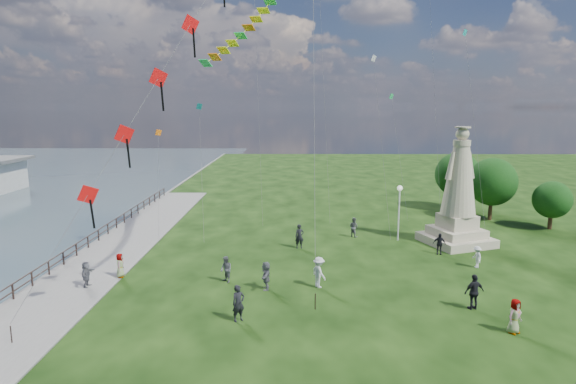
{
  "coord_description": "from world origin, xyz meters",
  "views": [
    {
      "loc": [
        -0.74,
        -21.24,
        10.66
      ],
      "look_at": [
        -1.0,
        8.0,
        5.5
      ],
      "focal_mm": 30.0,
      "sensor_mm": 36.0,
      "label": 1
    }
  ],
  "objects_px": {
    "person_3": "(474,292)",
    "person_10": "(120,267)",
    "person_4": "(515,316)",
    "person_6": "(299,236)",
    "statue": "(458,201)",
    "person_7": "(354,227)",
    "person_1": "(226,270)",
    "person_2": "(319,272)",
    "person_8": "(477,257)",
    "lamppost": "(399,201)",
    "person_11": "(266,276)",
    "person_5": "(87,276)",
    "person_0": "(238,303)",
    "person_9": "(439,244)"
  },
  "relations": [
    {
      "from": "person_1",
      "to": "person_8",
      "type": "xyz_separation_m",
      "value": [
        16.51,
        2.95,
        -0.08
      ]
    },
    {
      "from": "person_7",
      "to": "person_6",
      "type": "bearing_deg",
      "value": 80.82
    },
    {
      "from": "person_3",
      "to": "person_7",
      "type": "bearing_deg",
      "value": -88.52
    },
    {
      "from": "person_5",
      "to": "person_4",
      "type": "bearing_deg",
      "value": -102.6
    },
    {
      "from": "person_8",
      "to": "person_9",
      "type": "height_order",
      "value": "person_9"
    },
    {
      "from": "person_8",
      "to": "person_3",
      "type": "bearing_deg",
      "value": -28.1
    },
    {
      "from": "statue",
      "to": "person_11",
      "type": "xyz_separation_m",
      "value": [
        -14.52,
        -9.81,
        -2.63
      ]
    },
    {
      "from": "statue",
      "to": "person_2",
      "type": "xyz_separation_m",
      "value": [
        -11.37,
        -9.44,
        -2.55
      ]
    },
    {
      "from": "person_0",
      "to": "person_8",
      "type": "bearing_deg",
      "value": -6.39
    },
    {
      "from": "person_6",
      "to": "person_2",
      "type": "bearing_deg",
      "value": -91.75
    },
    {
      "from": "person_4",
      "to": "person_6",
      "type": "height_order",
      "value": "person_6"
    },
    {
      "from": "person_2",
      "to": "person_3",
      "type": "height_order",
      "value": "person_3"
    },
    {
      "from": "person_4",
      "to": "person_9",
      "type": "xyz_separation_m",
      "value": [
        0.2,
        12.57,
        -0.06
      ]
    },
    {
      "from": "person_3",
      "to": "person_8",
      "type": "relative_size",
      "value": 1.31
    },
    {
      "from": "person_2",
      "to": "person_4",
      "type": "height_order",
      "value": "person_2"
    },
    {
      "from": "person_1",
      "to": "person_7",
      "type": "relative_size",
      "value": 1.0
    },
    {
      "from": "person_7",
      "to": "person_11",
      "type": "distance_m",
      "value": 13.6
    },
    {
      "from": "lamppost",
      "to": "person_10",
      "type": "height_order",
      "value": "lamppost"
    },
    {
      "from": "statue",
      "to": "person_5",
      "type": "height_order",
      "value": "statue"
    },
    {
      "from": "person_4",
      "to": "person_8",
      "type": "relative_size",
      "value": 1.15
    },
    {
      "from": "person_1",
      "to": "person_4",
      "type": "distance_m",
      "value": 16.11
    },
    {
      "from": "person_10",
      "to": "person_6",
      "type": "bearing_deg",
      "value": -63.58
    },
    {
      "from": "lamppost",
      "to": "person_1",
      "type": "distance_m",
      "value": 16.1
    },
    {
      "from": "statue",
      "to": "person_11",
      "type": "relative_size",
      "value": 5.43
    },
    {
      "from": "person_3",
      "to": "person_10",
      "type": "xyz_separation_m",
      "value": [
        -20.53,
        4.49,
        -0.2
      ]
    },
    {
      "from": "person_4",
      "to": "person_11",
      "type": "xyz_separation_m",
      "value": [
        -12.15,
        5.52,
        -0.0
      ]
    },
    {
      "from": "person_4",
      "to": "person_10",
      "type": "relative_size",
      "value": 1.1
    },
    {
      "from": "person_0",
      "to": "person_5",
      "type": "height_order",
      "value": "person_0"
    },
    {
      "from": "person_4",
      "to": "person_10",
      "type": "bearing_deg",
      "value": 129.91
    },
    {
      "from": "person_8",
      "to": "person_0",
      "type": "bearing_deg",
      "value": -67.33
    },
    {
      "from": "statue",
      "to": "person_7",
      "type": "bearing_deg",
      "value": 145.1
    },
    {
      "from": "person_4",
      "to": "person_9",
      "type": "bearing_deg",
      "value": 57.66
    },
    {
      "from": "lamppost",
      "to": "person_5",
      "type": "bearing_deg",
      "value": -152.89
    },
    {
      "from": "person_3",
      "to": "person_6",
      "type": "relative_size",
      "value": 1.05
    },
    {
      "from": "lamppost",
      "to": "person_2",
      "type": "bearing_deg",
      "value": -123.92
    },
    {
      "from": "statue",
      "to": "person_2",
      "type": "bearing_deg",
      "value": -160.65
    },
    {
      "from": "person_1",
      "to": "person_10",
      "type": "height_order",
      "value": "person_1"
    },
    {
      "from": "statue",
      "to": "person_1",
      "type": "relative_size",
      "value": 5.61
    },
    {
      "from": "person_6",
      "to": "person_4",
      "type": "bearing_deg",
      "value": -63.43
    },
    {
      "from": "statue",
      "to": "lamppost",
      "type": "relative_size",
      "value": 2.04
    },
    {
      "from": "person_1",
      "to": "person_10",
      "type": "xyz_separation_m",
      "value": [
        -6.76,
        0.6,
        -0.05
      ]
    },
    {
      "from": "lamppost",
      "to": "person_0",
      "type": "distance_m",
      "value": 18.97
    },
    {
      "from": "person_1",
      "to": "person_4",
      "type": "height_order",
      "value": "person_4"
    },
    {
      "from": "person_5",
      "to": "person_6",
      "type": "distance_m",
      "value": 15.32
    },
    {
      "from": "person_7",
      "to": "person_11",
      "type": "height_order",
      "value": "person_11"
    },
    {
      "from": "person_3",
      "to": "statue",
      "type": "bearing_deg",
      "value": -120.49
    },
    {
      "from": "person_1",
      "to": "person_3",
      "type": "height_order",
      "value": "person_3"
    },
    {
      "from": "person_3",
      "to": "person_6",
      "type": "distance_m",
      "value": 14.5
    },
    {
      "from": "person_2",
      "to": "person_8",
      "type": "height_order",
      "value": "person_2"
    },
    {
      "from": "person_8",
      "to": "person_11",
      "type": "bearing_deg",
      "value": -80.07
    }
  ]
}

